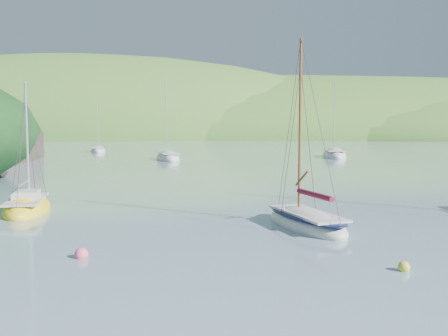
{
  "coord_description": "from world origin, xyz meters",
  "views": [
    {
      "loc": [
        0.06,
        -15.98,
        4.57
      ],
      "look_at": [
        -0.68,
        8.0,
        2.44
      ],
      "focal_mm": 40.0,
      "sensor_mm": 36.0,
      "label": 1
    }
  ],
  "objects_px": {
    "distant_sloop_a": "(168,158)",
    "distant_sloop_c": "(98,151)",
    "daysailer_white": "(306,222)",
    "sailboat_yellow": "(27,208)",
    "distant_sloop_b": "(334,156)"
  },
  "relations": [
    {
      "from": "distant_sloop_a",
      "to": "distant_sloop_c",
      "type": "height_order",
      "value": "distant_sloop_a"
    },
    {
      "from": "daysailer_white",
      "to": "distant_sloop_a",
      "type": "distance_m",
      "value": 42.96
    },
    {
      "from": "daysailer_white",
      "to": "distant_sloop_a",
      "type": "xyz_separation_m",
      "value": [
        -12.1,
        41.22,
        -0.02
      ]
    },
    {
      "from": "sailboat_yellow",
      "to": "distant_sloop_b",
      "type": "xyz_separation_m",
      "value": [
        24.14,
        43.28,
        0.02
      ]
    },
    {
      "from": "sailboat_yellow",
      "to": "distant_sloop_a",
      "type": "height_order",
      "value": "distant_sloop_a"
    },
    {
      "from": "daysailer_white",
      "to": "sailboat_yellow",
      "type": "xyz_separation_m",
      "value": [
        -14.07,
        3.46,
        -0.03
      ]
    },
    {
      "from": "distant_sloop_a",
      "to": "distant_sloop_b",
      "type": "bearing_deg",
      "value": -2.64
    },
    {
      "from": "daysailer_white",
      "to": "distant_sloop_c",
      "type": "relative_size",
      "value": 0.98
    },
    {
      "from": "sailboat_yellow",
      "to": "distant_sloop_a",
      "type": "bearing_deg",
      "value": 73.43
    },
    {
      "from": "sailboat_yellow",
      "to": "distant_sloop_a",
      "type": "relative_size",
      "value": 0.67
    },
    {
      "from": "distant_sloop_a",
      "to": "daysailer_white",
      "type": "bearing_deg",
      "value": -90.27
    },
    {
      "from": "daysailer_white",
      "to": "sailboat_yellow",
      "type": "distance_m",
      "value": 14.49
    },
    {
      "from": "daysailer_white",
      "to": "sailboat_yellow",
      "type": "bearing_deg",
      "value": 145.0
    },
    {
      "from": "distant_sloop_b",
      "to": "sailboat_yellow",
      "type": "bearing_deg",
      "value": -115.1
    },
    {
      "from": "distant_sloop_b",
      "to": "distant_sloop_c",
      "type": "relative_size",
      "value": 1.32
    }
  ]
}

